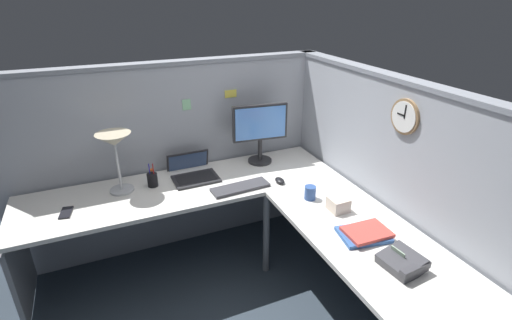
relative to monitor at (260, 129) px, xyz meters
name	(u,v)px	position (x,y,z in m)	size (l,w,h in m)	color
ground_plane	(255,288)	(-0.32, -0.64, -1.02)	(6.80, 6.80, 0.00)	#2D3842
cubicle_wall_back	(173,158)	(-0.68, 0.23, -0.23)	(2.57, 0.12, 1.58)	#999EA8
cubicle_wall_right	(385,190)	(0.55, -0.90, -0.23)	(0.12, 2.37, 1.58)	#999EA8
desk	(238,226)	(-0.46, -0.69, -0.39)	(2.35, 2.15, 0.73)	silver
monitor	(260,129)	(0.00, 0.00, 0.00)	(0.46, 0.20, 0.50)	#232326
laptop	(192,172)	(-0.59, -0.01, -0.27)	(0.35, 0.39, 0.22)	#232326
keyboard	(240,187)	(-0.33, -0.38, -0.28)	(0.43, 0.14, 0.02)	#38383D
computer_mouse	(280,181)	(-0.02, -0.41, -0.28)	(0.06, 0.10, 0.03)	black
desk_lamp_dome	(114,144)	(-1.13, -0.06, 0.07)	(0.24, 0.24, 0.44)	#B7BABF
pen_cup	(152,180)	(-0.91, -0.08, -0.24)	(0.08, 0.08, 0.18)	black
cell_phone	(66,213)	(-1.50, -0.23, -0.29)	(0.07, 0.14, 0.01)	black
office_phone	(403,263)	(0.14, -1.53, -0.26)	(0.21, 0.22, 0.11)	#38383D
book_stack	(365,233)	(0.14, -1.22, -0.27)	(0.31, 0.26, 0.04)	#335999
coffee_mug	(310,193)	(0.07, -0.71, -0.25)	(0.08, 0.08, 0.10)	#2D4C8C
tissue_box	(338,204)	(0.16, -0.91, -0.25)	(0.12, 0.12, 0.09)	beige
wall_clock	(405,117)	(0.50, -1.03, 0.35)	(0.04, 0.22, 0.22)	olive
pinned_note_leftmost	(231,94)	(-0.18, 0.18, 0.27)	(0.10, 0.00, 0.06)	#EAD84C
pinned_note_middle	(187,105)	(-0.55, 0.18, 0.22)	(0.07, 0.00, 0.08)	#8CCC99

